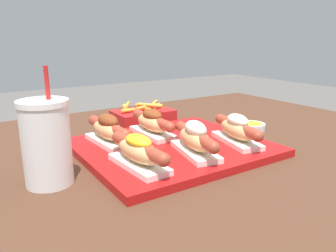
{
  "coord_description": "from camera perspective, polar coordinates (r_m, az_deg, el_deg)",
  "views": [
    {
      "loc": [
        -0.45,
        -0.62,
        0.99
      ],
      "look_at": [
        -0.03,
        0.03,
        0.78
      ],
      "focal_mm": 35.0,
      "sensor_mm": 36.0,
      "label": 1
    }
  ],
  "objects": [
    {
      "name": "hot_dog_2",
      "position": [
        0.81,
        11.94,
        -0.59
      ],
      "size": [
        0.09,
        0.19,
        0.07
      ],
      "color": "white",
      "rests_on": "serving_tray"
    },
    {
      "name": "hot_dog_0",
      "position": [
        0.65,
        -5.15,
        -4.39
      ],
      "size": [
        0.07,
        0.19,
        0.07
      ],
      "color": "white",
      "rests_on": "serving_tray"
    },
    {
      "name": "serving_tray",
      "position": [
        0.8,
        0.78,
        -3.7
      ],
      "size": [
        0.43,
        0.38,
        0.02
      ],
      "color": "#B71414",
      "rests_on": "patio_table"
    },
    {
      "name": "hot_dog_1",
      "position": [
        0.72,
        4.78,
        -2.24
      ],
      "size": [
        0.09,
        0.19,
        0.08
      ],
      "color": "white",
      "rests_on": "serving_tray"
    },
    {
      "name": "fries_basket",
      "position": [
        1.09,
        -4.38,
        2.02
      ],
      "size": [
        0.19,
        0.14,
        0.06
      ],
      "color": "red",
      "rests_on": "patio_table"
    },
    {
      "name": "sauce_bowl",
      "position": [
        1.0,
        14.35,
        -0.07
      ],
      "size": [
        0.08,
        0.08,
        0.02
      ],
      "color": "silver",
      "rests_on": "patio_table"
    },
    {
      "name": "drink_cup",
      "position": [
        0.64,
        -20.4,
        -2.73
      ],
      "size": [
        0.09,
        0.09,
        0.22
      ],
      "color": "white",
      "rests_on": "patio_table"
    },
    {
      "name": "hot_dog_4",
      "position": [
        0.86,
        -2.75,
        0.55
      ],
      "size": [
        0.06,
        0.2,
        0.07
      ],
      "color": "white",
      "rests_on": "serving_tray"
    },
    {
      "name": "hot_dog_3",
      "position": [
        0.8,
        -10.34,
        -0.66
      ],
      "size": [
        0.07,
        0.19,
        0.07
      ],
      "color": "white",
      "rests_on": "serving_tray"
    }
  ]
}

